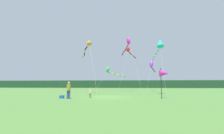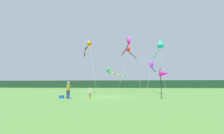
% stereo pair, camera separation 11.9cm
% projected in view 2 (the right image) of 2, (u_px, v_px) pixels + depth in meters
% --- Properties ---
extents(ground_plane, '(120.00, 120.00, 0.00)m').
position_uv_depth(ground_plane, '(107.00, 97.00, 16.92)').
color(ground_plane, '#477533').
extents(distant_treeline, '(108.00, 2.47, 3.10)m').
position_uv_depth(distant_treeline, '(121.00, 84.00, 61.59)').
color(distant_treeline, '#1E4228').
rests_on(distant_treeline, ground).
extents(person_adult, '(0.38, 0.38, 1.71)m').
position_uv_depth(person_adult, '(68.00, 89.00, 14.97)').
color(person_adult, '#334C8C').
rests_on(person_adult, ground).
extents(person_child, '(0.24, 0.24, 1.07)m').
position_uv_depth(person_child, '(90.00, 92.00, 15.51)').
color(person_child, olive).
rests_on(person_child, ground).
extents(cooler_box, '(0.43, 0.30, 0.31)m').
position_uv_depth(cooler_box, '(62.00, 97.00, 15.27)').
color(cooler_box, '#1959B2').
rests_on(cooler_box, ground).
extents(banner_flag_pole, '(0.90, 0.70, 3.14)m').
position_uv_depth(banner_flag_pole, '(164.00, 74.00, 15.23)').
color(banner_flag_pole, black).
rests_on(banner_flag_pole, ground).
extents(kite_purple, '(3.10, 6.89, 6.68)m').
position_uv_depth(kite_purple, '(152.00, 65.00, 31.60)').
color(kite_purple, '#B2B2B2').
rests_on(kite_purple, ground).
extents(kite_cyan, '(1.14, 8.18, 8.50)m').
position_uv_depth(kite_cyan, '(160.00, 44.00, 22.71)').
color(kite_cyan, '#B2B2B2').
rests_on(kite_cyan, ground).
extents(kite_green, '(6.56, 5.12, 5.42)m').
position_uv_depth(kite_green, '(111.00, 71.00, 33.11)').
color(kite_green, '#B2B2B2').
rests_on(kite_green, ground).
extents(kite_orange, '(4.92, 8.84, 9.46)m').
position_uv_depth(kite_orange, '(88.00, 45.00, 26.50)').
color(kite_orange, '#B2B2B2').
rests_on(kite_orange, ground).
extents(kite_magenta, '(3.66, 10.92, 11.11)m').
position_uv_depth(kite_magenta, '(128.00, 43.00, 30.37)').
color(kite_magenta, '#B2B2B2').
rests_on(kite_magenta, ground).
extents(kite_red, '(4.59, 8.83, 10.75)m').
position_uv_depth(kite_red, '(129.00, 50.00, 35.90)').
color(kite_red, '#B2B2B2').
rests_on(kite_red, ground).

